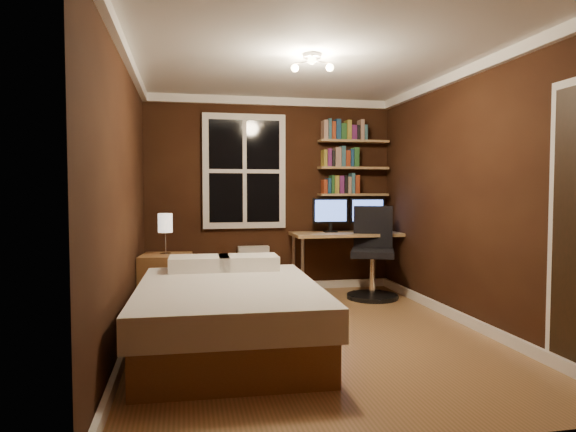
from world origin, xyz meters
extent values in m
plane|color=olive|center=(0.00, 0.00, 0.00)|extent=(4.20, 4.20, 0.00)
cube|color=black|center=(0.00, 2.10, 1.25)|extent=(3.20, 0.04, 2.50)
cube|color=black|center=(-1.60, 0.00, 1.25)|extent=(0.04, 4.20, 2.50)
cube|color=black|center=(1.60, 0.00, 1.25)|extent=(0.04, 4.20, 2.50)
cube|color=white|center=(0.00, 0.00, 2.50)|extent=(3.20, 4.20, 0.02)
cube|color=white|center=(-0.35, 2.06, 1.55)|extent=(1.06, 0.06, 1.46)
cube|color=#AC8353|center=(1.08, 1.98, 1.25)|extent=(0.92, 0.22, 0.03)
cube|color=#AC8353|center=(1.08, 1.98, 1.60)|extent=(0.92, 0.22, 0.03)
cube|color=#AC8353|center=(1.08, 1.98, 1.95)|extent=(0.92, 0.22, 0.03)
cube|color=brown|center=(-0.76, -0.33, 0.16)|extent=(1.42, 1.99, 0.31)
cube|color=white|center=(-0.76, -0.33, 0.43)|extent=(1.50, 2.05, 0.23)
cube|color=white|center=(-0.97, 0.44, 0.61)|extent=(0.58, 0.41, 0.14)
cube|color=white|center=(-0.50, 0.42, 0.61)|extent=(0.58, 0.41, 0.14)
cube|color=brown|center=(-1.31, 1.05, 0.32)|extent=(0.56, 0.56, 0.63)
cube|color=silver|center=(-0.25, 1.99, 0.30)|extent=(0.40, 0.14, 0.59)
cube|color=#AC8353|center=(1.04, 1.78, 0.75)|extent=(1.62, 0.61, 0.04)
cylinder|color=beige|center=(0.29, 1.51, 0.36)|extent=(0.04, 0.04, 0.73)
cylinder|color=beige|center=(1.79, 1.51, 0.36)|extent=(0.04, 0.04, 0.73)
cylinder|color=beige|center=(0.29, 2.04, 0.36)|extent=(0.04, 0.04, 0.73)
cylinder|color=beige|center=(1.79, 2.04, 0.36)|extent=(0.04, 0.04, 0.73)
cylinder|color=black|center=(1.11, 1.33, 0.03)|extent=(0.61, 0.61, 0.05)
cylinder|color=silver|center=(1.11, 1.33, 0.28)|extent=(0.07, 0.07, 0.46)
cube|color=black|center=(1.11, 1.33, 0.55)|extent=(0.65, 0.65, 0.08)
cube|color=black|center=(1.19, 1.53, 0.85)|extent=(0.46, 0.23, 0.52)
camera|label=1|loc=(-1.10, -4.49, 1.32)|focal=32.00mm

